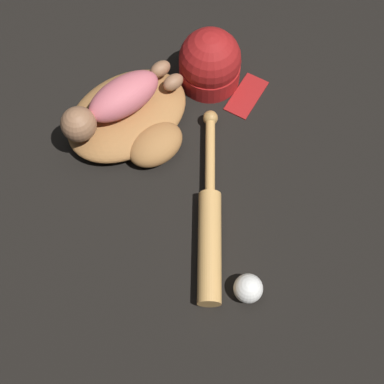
{
  "coord_description": "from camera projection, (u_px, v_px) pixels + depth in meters",
  "views": [
    {
      "loc": [
        0.52,
        0.67,
        1.28
      ],
      "look_at": [
        0.04,
        0.32,
        0.07
      ],
      "focal_mm": 50.0,
      "sensor_mm": 36.0,
      "label": 1
    }
  ],
  "objects": [
    {
      "name": "baseball_bat",
      "position": [
        210.0,
        225.0,
        1.35
      ],
      "size": [
        0.47,
        0.36,
        0.06
      ],
      "color": "tan",
      "rests_on": "ground"
    },
    {
      "name": "baby_figure",
      "position": [
        115.0,
        102.0,
        1.41
      ],
      "size": [
        0.36,
        0.17,
        0.09
      ],
      "color": "#D16670",
      "rests_on": "baseball_glove"
    },
    {
      "name": "baseball",
      "position": [
        248.0,
        288.0,
        1.28
      ],
      "size": [
        0.07,
        0.07,
        0.07
      ],
      "color": "white",
      "rests_on": "ground"
    },
    {
      "name": "baseball_glove",
      "position": [
        132.0,
        120.0,
        1.48
      ],
      "size": [
        0.41,
        0.37,
        0.08
      ],
      "color": "#A8703D",
      "rests_on": "ground"
    },
    {
      "name": "ground_plane",
      "position": [
        112.0,
        132.0,
        1.51
      ],
      "size": [
        6.0,
        6.0,
        0.0
      ],
      "primitive_type": "plane",
      "color": "black"
    },
    {
      "name": "baseball_cap",
      "position": [
        210.0,
        63.0,
        1.53
      ],
      "size": [
        0.18,
        0.26,
        0.18
      ],
      "color": "maroon",
      "rests_on": "ground"
    }
  ]
}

